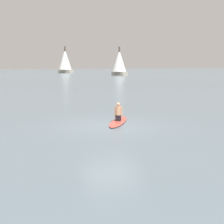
% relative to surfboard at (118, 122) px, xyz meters
% --- Properties ---
extents(ground_plane, '(400.00, 400.00, 0.00)m').
position_rel_surfboard_xyz_m(ground_plane, '(0.62, 0.53, -0.04)').
color(ground_plane, slate).
extents(surfboard, '(2.28, 2.98, 0.09)m').
position_rel_surfboard_xyz_m(surfboard, '(0.00, 0.00, 0.00)').
color(surfboard, '#D84C3F').
rests_on(surfboard, ground).
extents(person_paddler, '(0.36, 0.38, 0.89)m').
position_rel_surfboard_xyz_m(person_paddler, '(0.00, 0.00, 0.45)').
color(person_paddler, black).
rests_on(person_paddler, surfboard).
extents(sailboat_near_right, '(4.41, 5.48, 7.41)m').
position_rel_surfboard_xyz_m(sailboat_near_right, '(-27.77, -63.34, 3.45)').
color(sailboat_near_right, '#B2A893').
rests_on(sailboat_near_right, ground).
extents(sailboat_far_right, '(5.84, 6.39, 8.84)m').
position_rel_surfboard_xyz_m(sailboat_far_right, '(-20.69, -92.73, 4.12)').
color(sailboat_far_right, '#B2A893').
rests_on(sailboat_far_right, ground).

